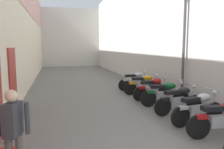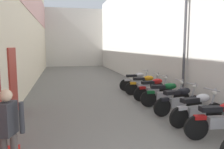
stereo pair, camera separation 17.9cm
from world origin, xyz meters
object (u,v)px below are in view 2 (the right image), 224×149
(motorcycle_sixth, at_px, (154,88))
(motorcycle_eighth, at_px, (136,81))
(street_lamp, at_px, (183,32))
(motorcycle_second, at_px, (222,119))
(motorcycle_fifth, at_px, (165,94))
(motorcycle_seventh, at_px, (145,84))
(motorcycle_third, at_px, (198,108))
(pedestrian_by_doorway, at_px, (8,129))
(motorcycle_fourth, at_px, (179,100))

(motorcycle_sixth, height_order, motorcycle_eighth, same)
(street_lamp, bearing_deg, motorcycle_second, -102.55)
(motorcycle_fifth, xyz_separation_m, motorcycle_sixth, (-0.00, 1.09, 0.00))
(motorcycle_seventh, height_order, street_lamp, street_lamp)
(motorcycle_third, distance_m, motorcycle_sixth, 3.12)
(motorcycle_third, height_order, motorcycle_seventh, same)
(motorcycle_fifth, distance_m, street_lamp, 2.38)
(motorcycle_second, height_order, street_lamp, street_lamp)
(motorcycle_seventh, distance_m, street_lamp, 3.08)
(motorcycle_third, height_order, pedestrian_by_doorway, pedestrian_by_doorway)
(motorcycle_seventh, distance_m, pedestrian_by_doorway, 7.48)
(motorcycle_fourth, xyz_separation_m, motorcycle_sixth, (-0.00, 2.08, 0.00))
(motorcycle_fifth, xyz_separation_m, motorcycle_seventh, (0.00, 2.11, 0.00))
(motorcycle_third, xyz_separation_m, motorcycle_sixth, (-0.00, 3.12, 0.00))
(motorcycle_third, bearing_deg, motorcycle_seventh, 90.00)
(motorcycle_sixth, bearing_deg, motorcycle_third, -90.00)
(pedestrian_by_doorway, bearing_deg, motorcycle_fifth, 39.13)
(motorcycle_fourth, bearing_deg, motorcycle_second, -90.00)
(motorcycle_second, distance_m, motorcycle_sixth, 4.10)
(motorcycle_second, relative_size, motorcycle_seventh, 1.00)
(motorcycle_fifth, distance_m, pedestrian_by_doorway, 5.98)
(motorcycle_third, height_order, motorcycle_fifth, same)
(motorcycle_sixth, distance_m, motorcycle_eighth, 2.19)
(motorcycle_sixth, bearing_deg, pedestrian_by_doorway, -133.63)
(motorcycle_fourth, height_order, pedestrian_by_doorway, pedestrian_by_doorway)
(motorcycle_second, distance_m, motorcycle_seventh, 5.12)
(motorcycle_eighth, bearing_deg, street_lamp, -77.40)
(motorcycle_fifth, height_order, motorcycle_eighth, same)
(motorcycle_fifth, xyz_separation_m, street_lamp, (0.70, 0.14, 2.27))
(motorcycle_fourth, bearing_deg, motorcycle_eighth, 90.00)
(motorcycle_third, height_order, motorcycle_sixth, same)
(motorcycle_seventh, xyz_separation_m, pedestrian_by_doorway, (-4.62, -5.87, 0.42))
(motorcycle_fifth, relative_size, motorcycle_sixth, 1.00)
(motorcycle_second, distance_m, motorcycle_eighth, 6.29)
(motorcycle_fifth, xyz_separation_m, motorcycle_eighth, (0.00, 3.28, 0.00))
(motorcycle_second, bearing_deg, motorcycle_sixth, 90.00)
(motorcycle_fifth, bearing_deg, street_lamp, 11.28)
(street_lamp, bearing_deg, pedestrian_by_doorway, -143.77)
(motorcycle_seventh, distance_m, motorcycle_eighth, 1.17)
(motorcycle_eighth, xyz_separation_m, pedestrian_by_doorway, (-4.62, -7.04, 0.42))
(motorcycle_fourth, height_order, motorcycle_sixth, same)
(motorcycle_third, height_order, motorcycle_fourth, same)
(pedestrian_by_doorway, relative_size, street_lamp, 0.33)
(motorcycle_sixth, bearing_deg, motorcycle_fourth, -90.00)
(motorcycle_second, relative_size, motorcycle_eighth, 1.00)
(pedestrian_by_doorway, bearing_deg, motorcycle_second, 9.24)
(motorcycle_sixth, height_order, pedestrian_by_doorway, pedestrian_by_doorway)
(motorcycle_eighth, bearing_deg, motorcycle_third, -90.00)
(motorcycle_fifth, bearing_deg, pedestrian_by_doorway, -140.87)
(motorcycle_seventh, xyz_separation_m, street_lamp, (0.70, -1.97, 2.27))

